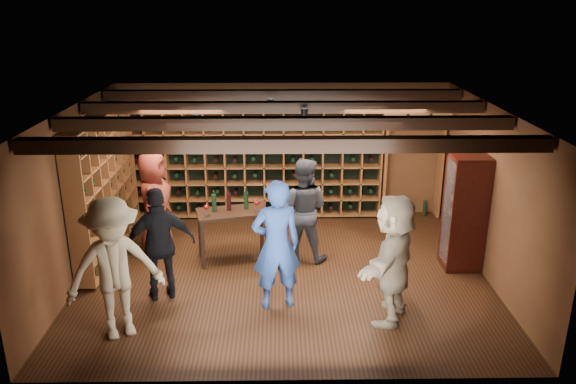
{
  "coord_description": "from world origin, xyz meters",
  "views": [
    {
      "loc": [
        -0.07,
        -7.61,
        3.98
      ],
      "look_at": [
        0.06,
        0.2,
        1.24
      ],
      "focal_mm": 35.0,
      "sensor_mm": 36.0,
      "label": 1
    }
  ],
  "objects_px": {
    "man_grey_suit": "(303,209)",
    "guest_woman_black": "(160,244)",
    "display_cabinet": "(464,215)",
    "tasting_table": "(232,216)",
    "man_blue_shirt": "(276,245)",
    "guest_khaki": "(114,269)",
    "guest_beige": "(393,258)",
    "guest_red_floral": "(155,204)"
  },
  "relations": [
    {
      "from": "guest_red_floral",
      "to": "tasting_table",
      "type": "xyz_separation_m",
      "value": [
        1.25,
        -0.28,
        -0.11
      ]
    },
    {
      "from": "guest_woman_black",
      "to": "tasting_table",
      "type": "distance_m",
      "value": 1.46
    },
    {
      "from": "guest_khaki",
      "to": "guest_beige",
      "type": "bearing_deg",
      "value": -20.43
    },
    {
      "from": "tasting_table",
      "to": "display_cabinet",
      "type": "bearing_deg",
      "value": -17.97
    },
    {
      "from": "man_grey_suit",
      "to": "guest_red_floral",
      "type": "distance_m",
      "value": 2.37
    },
    {
      "from": "guest_beige",
      "to": "tasting_table",
      "type": "bearing_deg",
      "value": -104.28
    },
    {
      "from": "display_cabinet",
      "to": "guest_khaki",
      "type": "xyz_separation_m",
      "value": [
        -4.75,
        -1.78,
        0.04
      ]
    },
    {
      "from": "man_grey_suit",
      "to": "guest_red_floral",
      "type": "bearing_deg",
      "value": 9.52
    },
    {
      "from": "guest_beige",
      "to": "tasting_table",
      "type": "height_order",
      "value": "guest_beige"
    },
    {
      "from": "display_cabinet",
      "to": "man_blue_shirt",
      "type": "distance_m",
      "value": 3.04
    },
    {
      "from": "guest_woman_black",
      "to": "tasting_table",
      "type": "height_order",
      "value": "guest_woman_black"
    },
    {
      "from": "man_grey_suit",
      "to": "guest_beige",
      "type": "xyz_separation_m",
      "value": [
        1.06,
        -1.79,
        0.03
      ]
    },
    {
      "from": "man_grey_suit",
      "to": "guest_khaki",
      "type": "distance_m",
      "value": 3.15
    },
    {
      "from": "display_cabinet",
      "to": "guest_beige",
      "type": "distance_m",
      "value": 1.98
    },
    {
      "from": "man_blue_shirt",
      "to": "guest_woman_black",
      "type": "height_order",
      "value": "man_blue_shirt"
    },
    {
      "from": "display_cabinet",
      "to": "tasting_table",
      "type": "distance_m",
      "value": 3.53
    },
    {
      "from": "man_grey_suit",
      "to": "tasting_table",
      "type": "bearing_deg",
      "value": 17.35
    },
    {
      "from": "guest_khaki",
      "to": "man_blue_shirt",
      "type": "bearing_deg",
      "value": -7.16
    },
    {
      "from": "display_cabinet",
      "to": "guest_woman_black",
      "type": "height_order",
      "value": "display_cabinet"
    },
    {
      "from": "display_cabinet",
      "to": "guest_beige",
      "type": "bearing_deg",
      "value": -133.0
    },
    {
      "from": "guest_woman_black",
      "to": "guest_beige",
      "type": "xyz_separation_m",
      "value": [
        3.04,
        -0.59,
        0.05
      ]
    },
    {
      "from": "man_grey_suit",
      "to": "guest_woman_black",
      "type": "relative_size",
      "value": 1.03
    },
    {
      "from": "display_cabinet",
      "to": "guest_red_floral",
      "type": "height_order",
      "value": "display_cabinet"
    },
    {
      "from": "man_blue_shirt",
      "to": "tasting_table",
      "type": "distance_m",
      "value": 1.59
    },
    {
      "from": "guest_khaki",
      "to": "guest_beige",
      "type": "relative_size",
      "value": 1.05
    },
    {
      "from": "man_grey_suit",
      "to": "guest_woman_black",
      "type": "xyz_separation_m",
      "value": [
        -1.98,
        -1.2,
        -0.03
      ]
    },
    {
      "from": "man_grey_suit",
      "to": "guest_khaki",
      "type": "relative_size",
      "value": 0.92
    },
    {
      "from": "tasting_table",
      "to": "guest_red_floral",
      "type": "bearing_deg",
      "value": 154.25
    },
    {
      "from": "display_cabinet",
      "to": "man_blue_shirt",
      "type": "bearing_deg",
      "value": -158.33
    },
    {
      "from": "display_cabinet",
      "to": "guest_khaki",
      "type": "relative_size",
      "value": 0.97
    },
    {
      "from": "guest_khaki",
      "to": "guest_beige",
      "type": "distance_m",
      "value": 3.42
    },
    {
      "from": "display_cabinet",
      "to": "man_grey_suit",
      "type": "bearing_deg",
      "value": 172.06
    },
    {
      "from": "man_blue_shirt",
      "to": "tasting_table",
      "type": "relative_size",
      "value": 1.51
    },
    {
      "from": "guest_red_floral",
      "to": "guest_khaki",
      "type": "distance_m",
      "value": 2.36
    },
    {
      "from": "guest_khaki",
      "to": "tasting_table",
      "type": "bearing_deg",
      "value": 33.33
    },
    {
      "from": "man_grey_suit",
      "to": "guest_khaki",
      "type": "height_order",
      "value": "guest_khaki"
    },
    {
      "from": "display_cabinet",
      "to": "man_blue_shirt",
      "type": "height_order",
      "value": "man_blue_shirt"
    },
    {
      "from": "display_cabinet",
      "to": "guest_woman_black",
      "type": "distance_m",
      "value": 4.48
    },
    {
      "from": "guest_woman_black",
      "to": "tasting_table",
      "type": "xyz_separation_m",
      "value": [
        0.88,
        1.17,
        -0.07
      ]
    },
    {
      "from": "man_blue_shirt",
      "to": "guest_red_floral",
      "type": "bearing_deg",
      "value": -53.81
    },
    {
      "from": "man_blue_shirt",
      "to": "guest_woman_black",
      "type": "relative_size",
      "value": 1.12
    },
    {
      "from": "man_blue_shirt",
      "to": "guest_woman_black",
      "type": "xyz_separation_m",
      "value": [
        -1.57,
        0.26,
        -0.09
      ]
    }
  ]
}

